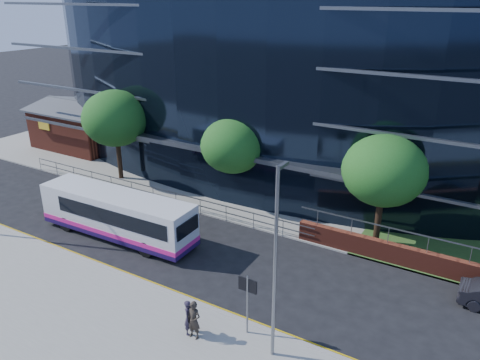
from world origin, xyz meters
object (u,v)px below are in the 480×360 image
Objects in this scene: streetlight_east at (275,261)px; city_bus at (118,215)px; street_sign at (248,293)px; tree_far_c at (384,171)px; tree_far_a at (115,118)px; pedestrian at (189,317)px; tree_far_b at (233,146)px; pedestrian_b at (194,320)px; brick_pavilion at (83,126)px.

city_bus is (-12.35, 4.21, -2.98)m from streetlight_east.
tree_far_c is at bearing 76.71° from street_sign.
tree_far_a reaches higher than city_bus.
tree_far_a is 4.38× the size of pedestrian.
tree_far_c is (2.50, 10.59, 2.39)m from street_sign.
street_sign is 0.27× the size of city_bus.
tree_far_b is 3.51× the size of pedestrian_b.
streetlight_east is 0.78× the size of city_bus.
tree_far_b reaches higher than street_sign.
tree_far_b is at bearing 127.63° from streetlight_east.
tree_far_b is 0.93× the size of tree_far_c.
streetlight_east is 13.38m from city_bus.
tree_far_c reaches higher than tree_far_b.
street_sign reaches higher than city_bus.
tree_far_c is at bearing 0.00° from tree_far_a.
pedestrian_b is (9.10, -5.02, -0.45)m from city_bus.
pedestrian is (8.78, -4.91, -0.51)m from city_bus.
tree_far_c is 3.78× the size of pedestrian_b.
street_sign is 2.72m from pedestrian.
tree_far_b is at bearing -11.88° from brick_pavilion.
street_sign is 0.40× the size of tree_far_a.
city_bus is 10.40m from pedestrian_b.
pedestrian_b is (-3.25, -0.81, -3.43)m from streetlight_east.
pedestrian is 0.93× the size of pedestrian_b.
street_sign is 11.46m from city_bus.
tree_far_b is (10.00, 0.50, -0.65)m from tree_far_a.
brick_pavilion is 10.48m from tree_far_a.
tree_far_b is 0.76× the size of streetlight_east.
tree_far_a is at bearing 180.00° from tree_far_c.
street_sign is (26.50, -15.09, 0.21)m from brick_pavilion.
pedestrian is (24.43, -16.37, -0.99)m from brick_pavilion.
brick_pavilion is at bearing 171.18° from tree_far_c.
street_sign is at bearing -20.05° from city_bus.
tree_far_b reaches higher than city_bus.
brick_pavilion is 1.42× the size of tree_far_b.
tree_far_a is at bearing 132.15° from city_bus.
tree_far_c reaches higher than street_sign.
tree_far_b is at bearing 2.86° from tree_far_a.
pedestrian is at bearing -33.82° from brick_pavilion.
street_sign is 0.46× the size of tree_far_b.
streetlight_east is at bearing -52.37° from tree_far_b.
pedestrian_b is (0.33, -0.11, 0.06)m from pedestrian.
street_sign is at bearing -31.17° from tree_far_a.
brick_pavilion is at bearing 150.35° from street_sign.
tree_far_b is (-7.50, 11.09, 2.06)m from street_sign.
tree_far_c is 15.36m from city_bus.
city_bus is at bearing -46.29° from tree_far_a.
city_bus is at bearing 161.16° from streetlight_east.
tree_far_b is at bearing 124.08° from street_sign.
tree_far_b is 8.63m from city_bus.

